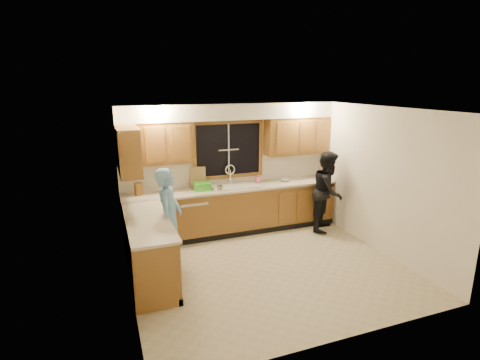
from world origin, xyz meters
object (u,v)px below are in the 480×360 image
sink (234,190)px  stove (154,266)px  knife_block (139,189)px  soap_bottle (258,178)px  dishwasher (191,217)px  man (169,219)px  woman (328,191)px  dish_crate (202,186)px  bowl (285,180)px

sink → stove: bearing=-134.6°
knife_block → soap_bottle: (2.36, 0.06, -0.02)m
soap_bottle → dishwasher: bearing=-173.8°
man → woman: (3.22, 0.50, -0.02)m
woman → stove: bearing=153.4°
stove → dish_crate: 2.25m
dishwasher → bowl: (1.98, 0.06, 0.53)m
dishwasher → man: man is taller
knife_block → man: bearing=-93.0°
stove → woman: size_ratio=0.57×
sink → dishwasher: size_ratio=1.05×
bowl → man: bearing=-157.1°
soap_bottle → woman: bearing=-29.6°
dishwasher → soap_bottle: (1.43, 0.15, 0.60)m
bowl → woman: bearing=-42.0°
sink → dish_crate: bearing=178.8°
dish_crate → dishwasher: bearing=-172.9°
sink → dish_crate: (-0.62, 0.01, 0.13)m
sink → soap_bottle: size_ratio=4.88×
man → dish_crate: man is taller
dish_crate → soap_bottle: (1.21, 0.13, 0.02)m
man → bowl: (2.57, 1.08, 0.13)m
sink → stove: 2.60m
sink → woman: (1.79, -0.54, -0.07)m
man → soap_bottle: 2.34m
man → bowl: bearing=-43.7°
woman → bowl: woman is taller
dishwasher → knife_block: 1.12m
woman → knife_block: (-3.56, 0.62, 0.24)m
sink → man: 1.77m
bowl → sink: bearing=-177.8°
stove → knife_block: size_ratio=4.00×
soap_bottle → knife_block: bearing=-178.4°
bowl → knife_block: bearing=179.4°
sink → bowl: (1.13, 0.04, 0.08)m
dishwasher → woman: size_ratio=0.52×
man → dishwasher: bearing=-6.2°
sink → soap_bottle: sink is taller
man → dish_crate: 1.34m
bowl → dishwasher: bearing=-178.3°
man → woman: size_ratio=1.02×
man → dish_crate: (0.81, 1.05, 0.18)m
knife_block → dish_crate: bearing=-23.1°
man → knife_block: man is taller
man → stove: bearing=178.3°
sink → man: (-1.43, -1.04, -0.05)m
dishwasher → stove: size_ratio=0.91×
knife_block → dish_crate: (1.15, -0.06, -0.04)m
stove → soap_bottle: (2.38, 1.96, 0.56)m
dishwasher → knife_block: bearing=174.4°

